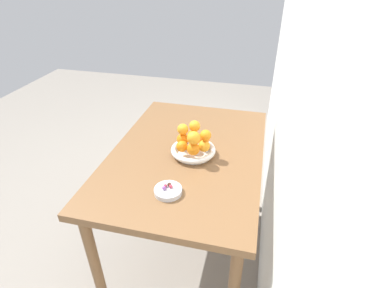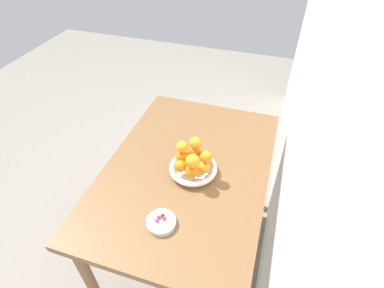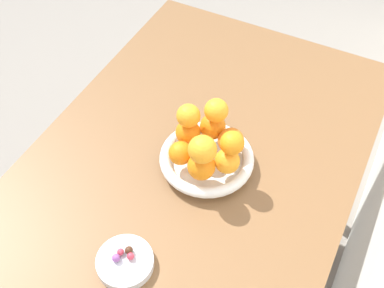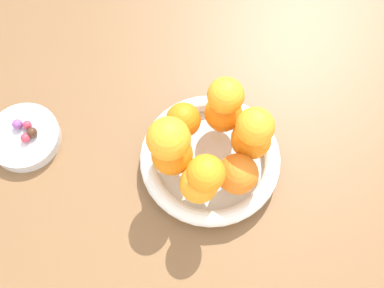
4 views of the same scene
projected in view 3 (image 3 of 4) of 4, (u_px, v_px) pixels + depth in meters
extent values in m
plane|color=gray|center=(195.00, 282.00, 1.74)|extent=(6.00, 6.00, 0.00)
cube|color=brown|center=(196.00, 159.00, 1.19)|extent=(1.10, 0.76, 0.04)
cylinder|color=brown|center=(178.00, 99.00, 1.85)|extent=(0.05, 0.05, 0.70)
cylinder|color=brown|center=(342.00, 159.00, 1.66)|extent=(0.05, 0.05, 0.70)
cylinder|color=white|center=(207.00, 163.00, 1.15)|extent=(0.18, 0.18, 0.01)
torus|color=white|center=(207.00, 158.00, 1.13)|extent=(0.22, 0.22, 0.03)
cylinder|color=silver|center=(127.00, 263.00, 0.98)|extent=(0.12, 0.12, 0.02)
sphere|color=orange|center=(188.00, 133.00, 1.13)|extent=(0.06, 0.06, 0.06)
sphere|color=orange|center=(181.00, 153.00, 1.09)|extent=(0.06, 0.06, 0.06)
sphere|color=orange|center=(201.00, 166.00, 1.06)|extent=(0.06, 0.06, 0.06)
sphere|color=orange|center=(227.00, 161.00, 1.08)|extent=(0.06, 0.06, 0.06)
sphere|color=orange|center=(231.00, 141.00, 1.11)|extent=(0.06, 0.06, 0.06)
sphere|color=orange|center=(213.00, 127.00, 1.14)|extent=(0.06, 0.06, 0.06)
sphere|color=orange|center=(202.00, 149.00, 1.01)|extent=(0.06, 0.06, 0.06)
sphere|color=orange|center=(232.00, 143.00, 1.04)|extent=(0.05, 0.05, 0.05)
sphere|color=orange|center=(216.00, 110.00, 1.09)|extent=(0.06, 0.06, 0.06)
sphere|color=orange|center=(189.00, 114.00, 1.09)|extent=(0.06, 0.06, 0.06)
sphere|color=#C6384C|center=(120.00, 252.00, 0.98)|extent=(0.01, 0.01, 0.01)
sphere|color=#472819|center=(129.00, 250.00, 0.98)|extent=(0.02, 0.02, 0.02)
sphere|color=#8C4C99|center=(116.00, 258.00, 0.97)|extent=(0.02, 0.02, 0.02)
sphere|color=#C6384C|center=(131.00, 256.00, 0.97)|extent=(0.02, 0.02, 0.02)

